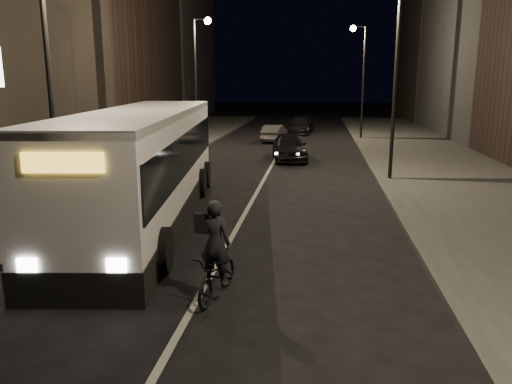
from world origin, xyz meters
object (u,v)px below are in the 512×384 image
(streetlight_right_far, at_px, (360,67))
(car_far, at_px, (300,125))
(car_near, at_px, (289,147))
(streetlight_left_far, at_px, (199,65))
(cyclist_on_bicycle, at_px, (217,266))
(streetlight_right_mid, at_px, (390,57))
(city_bus, at_px, (145,161))
(streetlight_left_near, at_px, (55,47))
(car_mid, at_px, (274,133))

(streetlight_right_far, xyz_separation_m, car_far, (-4.44, 3.94, -4.67))
(car_near, bearing_deg, streetlight_left_far, 136.21)
(streetlight_left_far, distance_m, cyclist_on_bicycle, 24.04)
(streetlight_right_mid, height_order, cyclist_on_bicycle, streetlight_right_mid)
(streetlight_left_far, bearing_deg, city_bus, -82.45)
(city_bus, height_order, car_near, city_bus)
(streetlight_right_far, bearing_deg, car_far, 138.41)
(streetlight_right_far, bearing_deg, car_near, -113.44)
(car_far, bearing_deg, city_bus, -91.95)
(streetlight_right_far, xyz_separation_m, car_near, (-4.53, -10.44, -4.60))
(streetlight_right_far, relative_size, streetlight_left_near, 1.00)
(streetlight_left_far, bearing_deg, car_far, 57.96)
(streetlight_left_far, relative_size, car_near, 1.82)
(city_bus, distance_m, car_far, 27.51)
(streetlight_right_mid, xyz_separation_m, streetlight_left_near, (-10.66, -8.00, 0.00))
(cyclist_on_bicycle, height_order, car_near, cyclist_on_bicycle)
(streetlight_left_far, distance_m, car_near, 8.86)
(car_near, distance_m, car_mid, 8.68)
(streetlight_right_mid, distance_m, streetlight_left_far, 14.62)
(streetlight_left_far, xyz_separation_m, car_far, (6.22, 9.94, -4.67))
(streetlight_right_mid, bearing_deg, streetlight_left_near, -143.12)
(cyclist_on_bicycle, bearing_deg, streetlight_right_far, 91.01)
(streetlight_right_far, bearing_deg, streetlight_right_mid, -90.00)
(cyclist_on_bicycle, relative_size, car_far, 0.45)
(streetlight_right_mid, bearing_deg, streetlight_right_far, 90.00)
(streetlight_left_near, distance_m, streetlight_left_far, 18.00)
(car_near, relative_size, car_mid, 1.20)
(city_bus, relative_size, car_far, 2.77)
(streetlight_left_far, bearing_deg, streetlight_right_mid, -43.16)
(streetlight_left_near, relative_size, cyclist_on_bicycle, 3.81)
(streetlight_left_far, distance_m, car_far, 12.62)
(cyclist_on_bicycle, relative_size, car_near, 0.48)
(streetlight_right_far, xyz_separation_m, cyclist_on_bicycle, (-4.93, -28.88, -4.65))
(streetlight_left_near, relative_size, streetlight_left_far, 1.00)
(streetlight_right_far, height_order, cyclist_on_bicycle, streetlight_right_far)
(streetlight_right_far, relative_size, cyclist_on_bicycle, 3.81)
(city_bus, relative_size, cyclist_on_bicycle, 6.22)
(streetlight_right_far, relative_size, car_mid, 2.18)
(streetlight_left_near, xyz_separation_m, car_far, (6.22, 27.94, -4.67))
(city_bus, bearing_deg, streetlight_left_near, -168.64)
(streetlight_right_far, relative_size, car_far, 1.70)
(streetlight_left_near, distance_m, cyclist_on_bicycle, 8.85)
(streetlight_left_near, bearing_deg, car_near, 65.65)
(streetlight_left_near, relative_size, city_bus, 0.61)
(streetlight_right_mid, distance_m, car_near, 8.52)
(car_far, bearing_deg, cyclist_on_bicycle, -84.58)
(car_near, height_order, car_far, car_near)
(car_near, distance_m, car_far, 14.38)
(streetlight_right_mid, relative_size, streetlight_left_near, 1.00)
(streetlight_left_far, height_order, car_near, streetlight_left_far)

